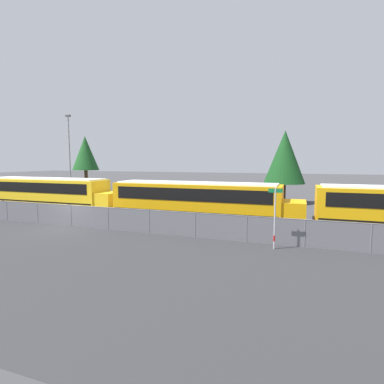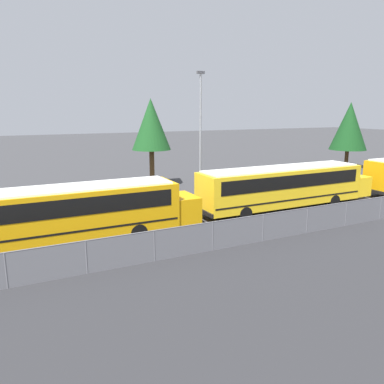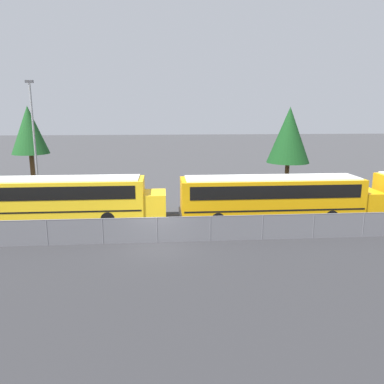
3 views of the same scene
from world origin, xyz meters
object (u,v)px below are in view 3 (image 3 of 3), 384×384
at_px(tree_1, 29,130).
at_px(tree_0, 289,135).
at_px(school_bus_3, 56,196).
at_px(light_pole, 34,137).
at_px(school_bus_4, 275,194).

bearing_deg(tree_1, tree_0, 1.44).
bearing_deg(tree_0, school_bus_3, -148.03).
bearing_deg(tree_0, light_pole, -165.62).
bearing_deg(school_bus_3, tree_0, 31.97).
relative_size(school_bus_3, tree_1, 1.76).
height_order(school_bus_4, tree_0, tree_0).
height_order(light_pole, tree_1, light_pole).
distance_m(school_bus_4, tree_1, 23.86).
bearing_deg(school_bus_4, tree_1, 148.03).
bearing_deg(tree_0, tree_1, -178.56).
bearing_deg(school_bus_3, light_pole, 116.53).
bearing_deg(school_bus_4, school_bus_3, 177.16).
bearing_deg(light_pole, school_bus_3, -63.47).
relative_size(light_pole, tree_0, 1.25).
relative_size(school_bus_3, light_pole, 1.42).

